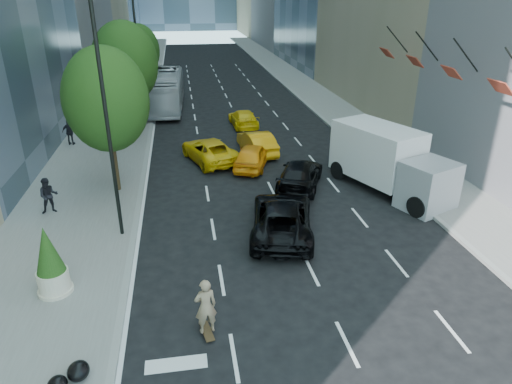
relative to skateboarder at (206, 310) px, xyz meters
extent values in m
plane|color=black|center=(3.23, 2.87, -0.95)|extent=(160.00, 160.00, 0.00)
cube|color=slate|center=(-5.77, 32.87, -0.88)|extent=(6.00, 120.00, 0.15)
cube|color=slate|center=(13.23, 32.87, -0.88)|extent=(4.00, 120.00, 0.15)
cylinder|color=black|center=(-3.27, 6.87, 4.20)|extent=(0.16, 0.16, 10.00)
cylinder|color=black|center=(-3.27, 24.87, 4.20)|extent=(0.16, 0.16, 10.00)
cylinder|color=black|center=(-3.97, 11.87, 0.77)|extent=(0.30, 0.30, 3.15)
ellipsoid|color=#1B380F|center=(-3.97, 11.87, 4.03)|extent=(4.20, 4.20, 5.25)
cylinder|color=black|center=(-3.97, 21.87, 0.88)|extent=(0.30, 0.30, 3.38)
ellipsoid|color=#1B380F|center=(-3.97, 21.87, 4.37)|extent=(4.50, 4.50, 5.62)
cylinder|color=black|center=(-3.97, 34.87, 0.66)|extent=(0.30, 0.30, 2.93)
ellipsoid|color=#1B380F|center=(-3.97, 34.87, 3.68)|extent=(3.90, 3.90, 4.88)
cylinder|color=black|center=(-3.17, 42.87, 1.80)|extent=(0.14, 0.14, 5.20)
imported|color=black|center=(-3.17, 42.87, 3.40)|extent=(2.48, 0.53, 1.00)
cube|color=#9B3523|center=(13.73, 6.87, 5.05)|extent=(0.64, 1.30, 0.64)
cylinder|color=black|center=(14.38, 10.87, 5.90)|extent=(1.75, 0.08, 1.75)
cube|color=#9B3523|center=(13.73, 10.87, 5.05)|extent=(0.64, 1.30, 0.64)
cylinder|color=black|center=(14.38, 14.87, 5.90)|extent=(1.75, 0.08, 1.75)
cube|color=#9B3523|center=(13.73, 14.87, 5.05)|extent=(0.64, 1.30, 0.64)
cylinder|color=black|center=(14.38, 18.87, 5.90)|extent=(1.75, 0.08, 1.75)
cube|color=#9B3523|center=(13.73, 18.87, 5.05)|extent=(0.64, 1.30, 0.64)
imported|color=#8A7256|center=(0.00, 0.00, 0.00)|extent=(0.77, 0.58, 1.91)
imported|color=black|center=(3.73, 6.01, -0.17)|extent=(3.74, 6.03, 1.56)
imported|color=black|center=(5.80, 10.87, -0.21)|extent=(3.89, 5.50, 1.48)
imported|color=orange|center=(3.73, 14.37, -0.22)|extent=(3.13, 4.66, 1.47)
imported|color=orange|center=(4.43, 16.87, -0.21)|extent=(2.24, 4.69, 1.48)
imported|color=#E4B00C|center=(1.23, 15.87, -0.24)|extent=(3.84, 5.60, 1.42)
imported|color=yellow|center=(4.43, 23.37, -0.30)|extent=(2.09, 4.62, 1.31)
imported|color=silver|center=(-1.57, 30.58, 0.63)|extent=(3.16, 11.48, 3.17)
cube|color=silver|center=(9.95, 10.61, 0.97)|extent=(4.13, 5.38, 2.81)
cube|color=gray|center=(11.30, 7.34, 0.24)|extent=(3.00, 2.83, 2.39)
cylinder|color=black|center=(10.44, 6.54, -0.43)|extent=(0.73, 1.10, 1.04)
cylinder|color=black|center=(12.47, 7.37, -0.43)|extent=(0.73, 1.10, 1.04)
cylinder|color=black|center=(8.31, 11.74, -0.43)|extent=(0.73, 1.10, 1.04)
cylinder|color=black|center=(10.33, 12.57, -0.43)|extent=(0.73, 1.10, 1.04)
imported|color=black|center=(-6.82, 9.53, 0.08)|extent=(0.98, 0.83, 1.77)
imported|color=black|center=(-7.97, 20.32, 0.09)|extent=(1.10, 0.61, 1.78)
cylinder|color=beige|center=(-5.17, 2.90, -0.37)|extent=(1.08, 1.08, 0.86)
cone|color=#1B380F|center=(-5.17, 2.90, 0.93)|extent=(0.97, 0.97, 1.73)
ellipsoid|color=black|center=(-3.60, -1.36, -0.55)|extent=(0.60, 0.66, 0.51)
camera|label=1|loc=(-0.32, -11.44, 9.06)|focal=32.00mm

